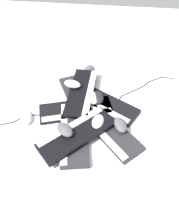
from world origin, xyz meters
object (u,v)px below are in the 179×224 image
at_px(mouse_2, 93,98).
at_px(mouse_3, 98,97).
at_px(keyboard_3, 104,103).
at_px(keyboard_4, 80,98).
at_px(keyboard_2, 108,129).
at_px(mouse_0, 65,130).
at_px(mouse_4, 89,69).
at_px(keyboard_5, 77,134).
at_px(mouse_5, 120,125).
at_px(mouse_6, 98,122).
at_px(keyboard_6, 82,92).
at_px(mouse_7, 72,84).
at_px(keyboard_1, 74,132).
at_px(mouse_1, 26,117).
at_px(keyboard_0, 76,110).

distance_m(mouse_2, mouse_3, 0.03).
relative_size(keyboard_3, keyboard_4, 0.99).
relative_size(keyboard_2, mouse_0, 3.87).
distance_m(keyboard_3, mouse_4, 0.35).
bearing_deg(mouse_2, keyboard_5, 155.34).
bearing_deg(mouse_2, mouse_5, -151.40).
distance_m(mouse_3, mouse_6, 0.20).
bearing_deg(mouse_2, keyboard_6, 43.41).
height_order(keyboard_3, mouse_2, mouse_2).
relative_size(keyboard_4, mouse_7, 4.18).
height_order(mouse_5, mouse_6, same).
height_order(mouse_0, mouse_7, same).
bearing_deg(keyboard_4, keyboard_2, 129.74).
relative_size(mouse_2, mouse_3, 1.00).
xyz_separation_m(keyboard_3, mouse_0, (0.19, 0.28, 0.07)).
distance_m(keyboard_1, mouse_0, 0.08).
relative_size(keyboard_2, mouse_7, 3.87).
xyz_separation_m(mouse_3, mouse_6, (-0.02, 0.20, 0.00)).
distance_m(keyboard_4, keyboard_5, 0.31).
bearing_deg(mouse_1, keyboard_6, 105.28).
distance_m(keyboard_5, keyboard_6, 0.33).
xyz_separation_m(keyboard_2, keyboard_6, (0.18, -0.26, 0.03)).
bearing_deg(keyboard_3, mouse_0, 56.46).
distance_m(mouse_4, mouse_6, 0.53).
bearing_deg(mouse_1, mouse_4, 126.00).
bearing_deg(mouse_4, mouse_7, -177.95).
bearing_deg(keyboard_1, mouse_5, -167.83).
bearing_deg(mouse_7, keyboard_5, -62.71).
xyz_separation_m(keyboard_1, mouse_3, (-0.11, -0.26, 0.04)).
distance_m(keyboard_1, mouse_2, 0.27).
bearing_deg(keyboard_0, mouse_6, 143.11).
bearing_deg(keyboard_4, keyboard_1, 91.68).
distance_m(keyboard_5, mouse_3, 0.30).
bearing_deg(mouse_5, mouse_7, 27.68).
bearing_deg(mouse_2, mouse_1, 102.47).
relative_size(keyboard_1, mouse_0, 4.18).
distance_m(keyboard_0, keyboard_2, 0.24).
height_order(keyboard_6, mouse_6, mouse_6).
bearing_deg(keyboard_0, mouse_3, -144.75).
distance_m(keyboard_1, mouse_5, 0.26).
xyz_separation_m(keyboard_4, mouse_6, (-0.14, 0.22, 0.04)).
height_order(keyboard_3, keyboard_6, keyboard_6).
bearing_deg(mouse_5, keyboard_4, 28.45).
xyz_separation_m(keyboard_3, mouse_4, (0.13, -0.33, 0.01)).
height_order(mouse_1, mouse_5, mouse_5).
distance_m(keyboard_2, mouse_4, 0.56).
xyz_separation_m(keyboard_6, mouse_7, (0.07, -0.03, 0.04)).
bearing_deg(mouse_3, keyboard_3, -119.86).
distance_m(mouse_0, mouse_6, 0.20).
height_order(keyboard_3, mouse_4, mouse_4).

